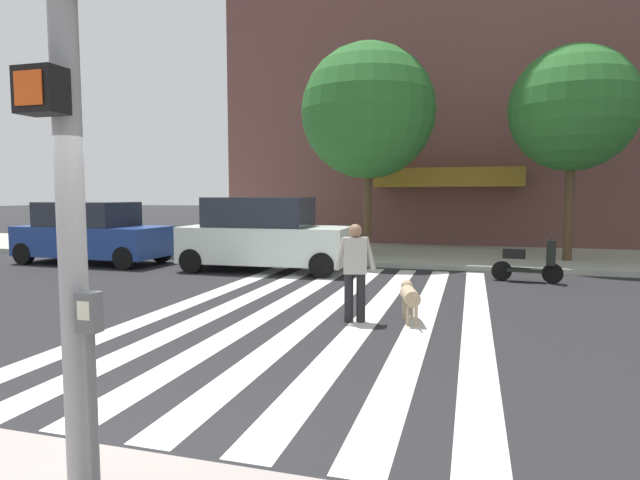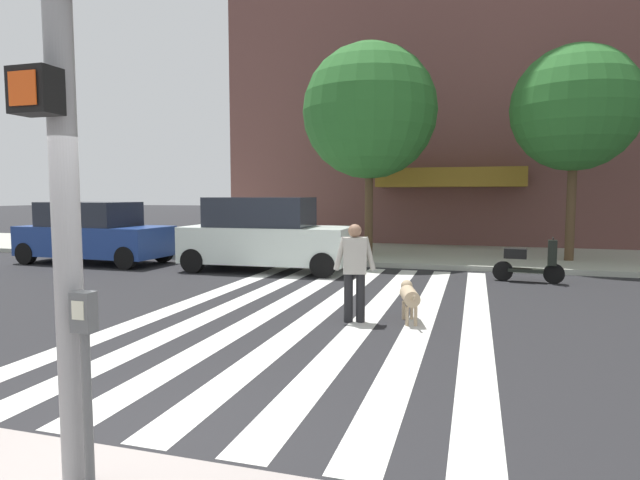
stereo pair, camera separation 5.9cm
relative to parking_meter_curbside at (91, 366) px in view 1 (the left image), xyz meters
The scene contains 11 objects.
ground_plane 6.51m from the parking_meter_curbside, 92.90° to the left, with size 160.00×160.00×0.00m, color #232326.
sidewalk_far 15.25m from the parking_meter_curbside, 91.22° to the left, with size 80.00×6.00×0.15m, color #A8AC9D.
crosswalk_stripes 6.50m from the parking_meter_curbside, 92.27° to the left, with size 5.85×11.01×0.01m.
parking_meter_curbside is the anchor object (origin of this frame).
parked_car_near_curb 13.94m from the parking_meter_curbside, 129.74° to the left, with size 4.66×2.10×1.89m.
parked_car_behind_first 11.18m from the parking_meter_curbside, 106.66° to the left, with size 4.66×2.08×2.04m.
parked_scooter 11.37m from the parking_meter_curbside, 71.31° to the left, with size 1.63×0.51×1.11m.
street_tree_nearest 14.66m from the parking_meter_curbside, 93.91° to the left, with size 4.32×4.32×6.79m.
street_tree_middle 15.67m from the parking_meter_curbside, 70.46° to the left, with size 3.66×3.66×6.32m.
pedestrian_dog_walker 5.69m from the parking_meter_curbside, 85.09° to the left, with size 0.70×0.33×1.64m.
dog_on_leash 6.13m from the parking_meter_curbside, 77.13° to the left, with size 0.43×1.05×0.65m.
Camera 1 is at (2.66, -3.35, 2.13)m, focal length 29.42 mm.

